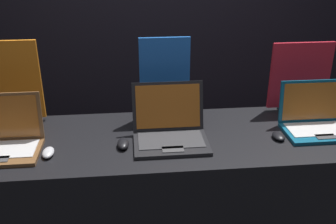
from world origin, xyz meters
TOP-DOWN VIEW (x-y plane):
  - wall_back at (0.00, 1.64)m, footprint 8.00×0.05m
  - display_counter at (0.00, 0.35)m, footprint 2.18×0.69m
  - laptop_front at (-0.84, 0.29)m, footprint 0.37×0.29m
  - mouse_front at (-0.61, 0.21)m, footprint 0.06×0.11m
  - promo_stand_front at (-0.84, 0.63)m, footprint 0.29×0.07m
  - laptop_middle at (0.01, 0.32)m, footprint 0.39×0.35m
  - mouse_middle at (-0.24, 0.26)m, footprint 0.06×0.11m
  - promo_stand_middle at (0.01, 0.61)m, footprint 0.29×0.07m
  - laptop_back at (0.84, 0.35)m, footprint 0.38×0.28m
  - mouse_back at (0.60, 0.27)m, footprint 0.06×0.10m
  - promo_stand_back at (0.84, 0.63)m, footprint 0.38×0.07m

SIDE VIEW (x-z plane):
  - display_counter at x=0.00m, z-range 0.00..0.87m
  - mouse_back at x=0.60m, z-range 0.87..0.90m
  - mouse_front at x=-0.61m, z-range 0.87..0.91m
  - mouse_middle at x=-0.24m, z-range 0.87..0.91m
  - laptop_back at x=0.84m, z-range 0.80..1.07m
  - laptop_front at x=-0.84m, z-range 0.80..1.07m
  - laptop_middle at x=0.01m, z-range 0.80..1.08m
  - promo_stand_back at x=0.84m, z-range 0.86..1.29m
  - promo_stand_front at x=-0.84m, z-range 0.86..1.35m
  - promo_stand_middle at x=0.01m, z-range 0.86..1.35m
  - wall_back at x=0.00m, z-range 0.00..2.80m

